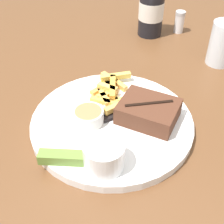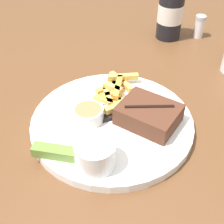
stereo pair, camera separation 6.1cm
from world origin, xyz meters
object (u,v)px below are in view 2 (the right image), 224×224
at_px(beer_bottle, 171,11).
at_px(steak_portion, 149,114).
at_px(dipping_sauce_cup, 88,114).
at_px(salt_shaker, 199,26).
at_px(knife_utensil, 132,113).
at_px(pickle_spear, 56,152).
at_px(dinner_plate, 112,123).
at_px(fork_utensil, 98,94).
at_px(coleslaw_cup, 95,153).

bearing_deg(beer_bottle, steak_portion, -68.37).
relative_size(dipping_sauce_cup, beer_bottle, 0.27).
distance_m(dipping_sauce_cup, salt_shaker, 0.49).
relative_size(knife_utensil, beer_bottle, 0.65).
height_order(steak_portion, beer_bottle, beer_bottle).
distance_m(dipping_sauce_cup, knife_utensil, 0.09).
bearing_deg(pickle_spear, knife_utensil, 74.13).
bearing_deg(beer_bottle, dinner_plate, -78.10).
height_order(steak_portion, fork_utensil, steak_portion).
bearing_deg(steak_portion, salt_shaker, 100.07).
bearing_deg(dipping_sauce_cup, knife_utensil, 46.29).
bearing_deg(beer_bottle, salt_shaker, 35.57).
bearing_deg(salt_shaker, dinner_plate, -88.30).
bearing_deg(knife_utensil, fork_utensil, 119.77).
distance_m(dinner_plate, pickle_spear, 0.14).
relative_size(pickle_spear, beer_bottle, 0.39).
xyz_separation_m(dipping_sauce_cup, pickle_spear, (0.01, -0.11, -0.01)).
bearing_deg(steak_portion, fork_utensil, 174.46).
bearing_deg(knife_utensil, dipping_sauce_cup, 172.65).
height_order(coleslaw_cup, beer_bottle, beer_bottle).
bearing_deg(fork_utensil, beer_bottle, 126.72).
distance_m(steak_portion, fork_utensil, 0.14).
height_order(dinner_plate, fork_utensil, fork_utensil).
distance_m(steak_portion, knife_utensil, 0.04).
height_order(knife_utensil, beer_bottle, beer_bottle).
bearing_deg(beer_bottle, knife_utensil, -73.52).
height_order(coleslaw_cup, salt_shaker, coleslaw_cup).
height_order(dinner_plate, beer_bottle, beer_bottle).
xyz_separation_m(pickle_spear, fork_utensil, (-0.05, 0.18, -0.01)).
bearing_deg(dinner_plate, dipping_sauce_cup, -144.70).
xyz_separation_m(dipping_sauce_cup, fork_utensil, (-0.03, 0.08, -0.01)).
relative_size(dinner_plate, beer_bottle, 1.48).
xyz_separation_m(steak_portion, salt_shaker, (-0.08, 0.43, -0.00)).
xyz_separation_m(knife_utensil, beer_bottle, (-0.11, 0.37, 0.06)).
relative_size(steak_portion, salt_shaker, 1.76).
bearing_deg(salt_shaker, dipping_sauce_cup, -92.82).
xyz_separation_m(steak_portion, dipping_sauce_cup, (-0.10, -0.06, -0.00)).
distance_m(dipping_sauce_cup, pickle_spear, 0.11).
relative_size(coleslaw_cup, beer_bottle, 0.32).
height_order(steak_portion, knife_utensil, steak_portion).
bearing_deg(knife_utensil, pickle_spear, -159.51).
xyz_separation_m(fork_utensil, beer_bottle, (-0.02, 0.36, 0.06)).
relative_size(coleslaw_cup, dipping_sauce_cup, 1.17).
xyz_separation_m(dipping_sauce_cup, beer_bottle, (-0.05, 0.44, 0.04)).
bearing_deg(pickle_spear, dinner_plate, 79.39).
xyz_separation_m(dinner_plate, steak_portion, (0.06, 0.04, 0.03)).
relative_size(coleslaw_cup, pickle_spear, 0.82).
xyz_separation_m(dinner_plate, beer_bottle, (-0.09, 0.41, 0.07)).
height_order(pickle_spear, beer_bottle, beer_bottle).
bearing_deg(beer_bottle, coleslaw_cup, -76.14).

